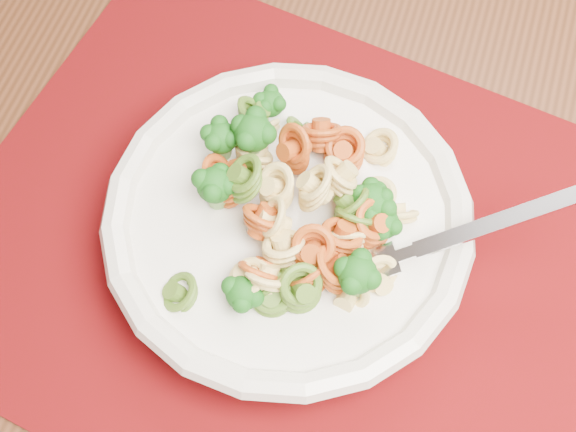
# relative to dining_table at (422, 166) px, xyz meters

# --- Properties ---
(dining_table) EXTENTS (1.53, 1.06, 0.74)m
(dining_table) POSITION_rel_dining_table_xyz_m (0.00, 0.00, 0.00)
(dining_table) COLOR #4C2815
(dining_table) RESTS_ON ground
(placemat) EXTENTS (0.57, 0.49, 0.00)m
(placemat) POSITION_rel_dining_table_xyz_m (-0.08, -0.15, 0.10)
(placemat) COLOR #52030A
(placemat) RESTS_ON dining_table
(pasta_bowl) EXTENTS (0.25, 0.25, 0.05)m
(pasta_bowl) POSITION_rel_dining_table_xyz_m (-0.09, -0.14, 0.13)
(pasta_bowl) COLOR silver
(pasta_bowl) RESTS_ON placemat
(pasta_broccoli_heap) EXTENTS (0.21, 0.21, 0.06)m
(pasta_broccoli_heap) POSITION_rel_dining_table_xyz_m (-0.09, -0.14, 0.14)
(pasta_broccoli_heap) COLOR #EED675
(pasta_broccoli_heap) RESTS_ON pasta_bowl
(fork) EXTENTS (0.17, 0.10, 0.08)m
(fork) POSITION_rel_dining_table_xyz_m (-0.03, -0.16, 0.14)
(fork) COLOR silver
(fork) RESTS_ON pasta_bowl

